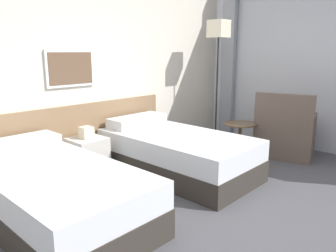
# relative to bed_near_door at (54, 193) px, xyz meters

# --- Properties ---
(ground_plane) EXTENTS (16.00, 16.00, 0.00)m
(ground_plane) POSITION_rel_bed_near_door_xyz_m (1.37, -1.23, -0.26)
(ground_plane) COLOR #47474C
(wall_headboard) EXTENTS (10.00, 0.10, 2.70)m
(wall_headboard) POSITION_rel_bed_near_door_xyz_m (1.34, 1.02, 1.04)
(wall_headboard) COLOR beige
(wall_headboard) RESTS_ON ground_plane
(bed_near_door) EXTENTS (1.04, 1.94, 0.63)m
(bed_near_door) POSITION_rel_bed_near_door_xyz_m (0.00, 0.00, 0.00)
(bed_near_door) COLOR #332D28
(bed_near_door) RESTS_ON ground_plane
(bed_near_window) EXTENTS (1.04, 1.94, 0.63)m
(bed_near_window) POSITION_rel_bed_near_door_xyz_m (1.65, 0.00, 0.00)
(bed_near_window) COLOR #332D28
(bed_near_window) RESTS_ON ground_plane
(nightstand) EXTENTS (0.40, 0.41, 0.62)m
(nightstand) POSITION_rel_bed_near_door_xyz_m (0.83, 0.71, -0.01)
(nightstand) COLOR beige
(nightstand) RESTS_ON ground_plane
(floor_lamp) EXTENTS (0.27, 0.27, 1.97)m
(floor_lamp) POSITION_rel_bed_near_door_xyz_m (3.08, 0.40, 1.45)
(floor_lamp) COLOR black
(floor_lamp) RESTS_ON ground_plane
(side_table) EXTENTS (0.47, 0.47, 0.50)m
(side_table) POSITION_rel_bed_near_door_xyz_m (2.76, -0.25, 0.09)
(side_table) COLOR brown
(side_table) RESTS_ON ground_plane
(armchair) EXTENTS (0.89, 0.94, 0.94)m
(armchair) POSITION_rel_bed_near_door_xyz_m (3.27, -0.70, 0.04)
(armchair) COLOR brown
(armchair) RESTS_ON ground_plane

